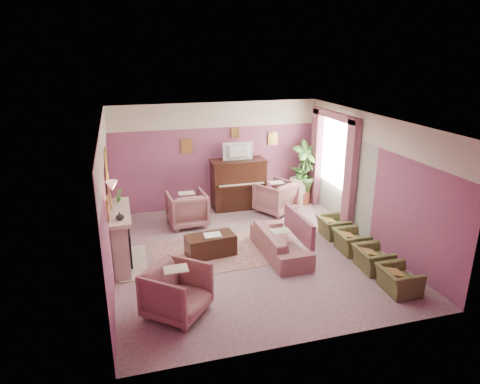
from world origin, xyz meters
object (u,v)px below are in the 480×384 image
object	(u,v)px
television	(239,150)
olive_chair_a	(399,276)
coffee_table	(211,245)
olive_chair_b	(373,256)
floral_armchair_front	(177,289)
piano	(238,185)
side_table	(299,190)
floral_armchair_left	(187,207)
olive_chair_c	(351,238)
sofa	(280,238)
olive_chair_d	(333,224)
floral_armchair_right	(276,196)

from	to	relation	value
television	olive_chair_a	xyz separation A→B (m)	(1.58, -4.79, -1.30)
coffee_table	olive_chair_b	bearing A→B (deg)	-26.80
floral_armchair_front	olive_chair_a	world-z (taller)	floral_armchair_front
piano	side_table	size ratio (longest dim) A/B	2.00
piano	olive_chair_b	xyz separation A→B (m)	(1.58, -4.02, -0.35)
floral_armchair_left	side_table	world-z (taller)	floral_armchair_left
coffee_table	olive_chair_c	xyz separation A→B (m)	(2.89, -0.64, 0.08)
side_table	olive_chair_c	bearing A→B (deg)	-92.66
sofa	olive_chair_b	world-z (taller)	sofa
piano	sofa	distance (m)	2.92
olive_chair_b	olive_chair_c	world-z (taller)	same
coffee_table	olive_chair_d	world-z (taller)	olive_chair_d
floral_armchair_front	side_table	xyz separation A→B (m)	(3.99, 4.39, -0.11)
floral_armchair_left	olive_chair_a	xyz separation A→B (m)	(3.09, -4.02, -0.16)
side_table	olive_chair_a	bearing A→B (deg)	-91.75
coffee_table	floral_armchair_left	world-z (taller)	floral_armchair_left
floral_armchair_right	side_table	world-z (taller)	floral_armchair_right
sofa	olive_chair_d	size ratio (longest dim) A/B	2.66
television	side_table	size ratio (longest dim) A/B	1.14
sofa	olive_chair_c	distance (m)	1.51
olive_chair_b	olive_chair_d	distance (m)	1.64
floral_armchair_left	floral_armchair_front	size ratio (longest dim) A/B	1.00
olive_chair_d	olive_chair_a	bearing A→B (deg)	-90.00
coffee_table	olive_chair_c	world-z (taller)	olive_chair_c
olive_chair_a	olive_chair_b	bearing A→B (deg)	90.00
piano	sofa	size ratio (longest dim) A/B	0.75
piano	olive_chair_d	world-z (taller)	piano
floral_armchair_right	floral_armchair_front	distance (m)	4.95
floral_armchair_left	side_table	distance (m)	3.33
coffee_table	floral_armchair_right	world-z (taller)	floral_armchair_right
olive_chair_b	television	bearing A→B (deg)	111.74
floral_armchair_right	olive_chair_d	xyz separation A→B (m)	(0.73, -1.78, -0.16)
television	sofa	distance (m)	3.11
sofa	floral_armchair_left	size ratio (longest dim) A/B	2.02
olive_chair_a	television	bearing A→B (deg)	108.28
piano	television	size ratio (longest dim) A/B	1.75
sofa	floral_armchair_left	xyz separation A→B (m)	(-1.61, 2.09, 0.08)
olive_chair_c	floral_armchair_front	bearing A→B (deg)	-161.92
sofa	olive_chair_a	distance (m)	2.44
floral_armchair_right	olive_chair_c	xyz separation A→B (m)	(0.73, -2.60, -0.16)
floral_armchair_right	olive_chair_a	xyz separation A→B (m)	(0.73, -4.24, -0.16)
television	floral_armchair_left	xyz separation A→B (m)	(-1.51, -0.77, -1.14)
television	coffee_table	bearing A→B (deg)	-117.62
piano	floral_armchair_front	distance (m)	5.00
floral_armchair_front	olive_chair_d	xyz separation A→B (m)	(3.84, 2.07, -0.16)
coffee_table	olive_chair_b	world-z (taller)	olive_chair_b
television	olive_chair_d	world-z (taller)	television
olive_chair_d	floral_armchair_right	bearing A→B (deg)	112.31
television	olive_chair_c	distance (m)	3.75
piano	olive_chair_c	world-z (taller)	piano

